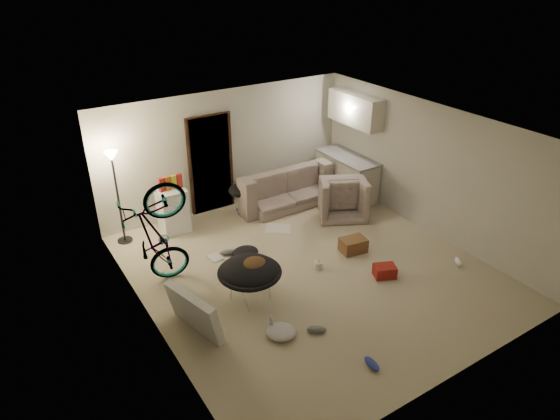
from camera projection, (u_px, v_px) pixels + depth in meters
floor at (309, 270)px, 8.64m from camera, size 5.50×6.00×0.02m
ceiling at (314, 130)px, 7.48m from camera, size 5.50×6.00×0.02m
wall_back at (226, 149)px, 10.31m from camera, size 5.50×0.02×2.50m
wall_front at (462, 303)px, 5.80m from camera, size 5.50×0.02×2.50m
wall_left at (145, 254)px, 6.74m from camera, size 0.02×6.00×2.50m
wall_right at (430, 169)px, 9.37m from camera, size 0.02×6.00×2.50m
doorway at (210, 164)px, 10.20m from camera, size 0.85×0.10×2.04m
door_trim at (211, 165)px, 10.17m from camera, size 0.97×0.04×2.10m
floor_lamp at (115, 178)px, 8.87m from camera, size 0.28×0.28×1.81m
kitchen_counter at (346, 177)px, 11.09m from camera, size 0.60×1.50×0.88m
counter_top at (348, 157)px, 10.87m from camera, size 0.64×1.54×0.04m
kitchen_uppers at (356, 109)px, 10.45m from camera, size 0.38×1.40×0.65m
sofa at (281, 189)px, 10.79m from camera, size 2.16×0.85×0.63m
armchair at (340, 198)px, 10.40m from camera, size 1.26×1.21×0.63m
bicycle at (159, 258)px, 8.02m from camera, size 2.02×1.13×1.10m
book_asset at (273, 332)px, 7.19m from camera, size 0.26×0.22×0.02m
mini_fridge at (173, 210)px, 9.66m from camera, size 0.53×0.53×0.88m
snack_box_0 at (162, 186)px, 9.32m from camera, size 0.11×0.08×0.30m
snack_box_1 at (168, 184)px, 9.38m from camera, size 0.10×0.08×0.30m
snack_box_2 at (174, 183)px, 9.43m from camera, size 0.10×0.07×0.30m
snack_box_3 at (180, 181)px, 9.49m from camera, size 0.11×0.08×0.30m
saucer_chair at (250, 277)px, 7.70m from camera, size 1.00×1.00×0.71m
hoodie at (253, 266)px, 7.61m from camera, size 0.60×0.55×0.22m
sofa_drape at (242, 190)px, 10.23m from camera, size 0.58×0.48×0.28m
tv_box at (194, 312)px, 7.08m from camera, size 0.51×1.06×0.69m
drink_case_a at (353, 245)px, 9.10m from camera, size 0.50×0.39×0.26m
drink_case_b at (385, 271)px, 8.40m from camera, size 0.43×0.39×0.21m
juicer at (319, 265)px, 8.60m from camera, size 0.15×0.15×0.21m
newspaper at (278, 228)px, 9.91m from camera, size 0.62×0.60×0.01m
book_blue at (240, 259)px, 8.89m from camera, size 0.36×0.39×0.03m
book_white at (215, 258)px, 8.93m from camera, size 0.23×0.29×0.03m
shoe_0 at (243, 208)px, 10.56m from camera, size 0.31×0.14×0.11m
shoe_1 at (228, 252)px, 9.02m from camera, size 0.32×0.21×0.11m
shoe_2 at (372, 364)px, 6.58m from camera, size 0.13×0.29×0.11m
shoe_3 at (316, 329)px, 7.18m from camera, size 0.31×0.26×0.11m
shoe_4 at (458, 262)px, 8.75m from camera, size 0.26×0.30×0.10m
clothes_lump_a at (245, 253)px, 8.95m from camera, size 0.56×0.50×0.16m
clothes_lump_b at (271, 200)px, 10.89m from camera, size 0.52×0.47×0.14m
clothes_lump_c at (281, 332)px, 7.11m from camera, size 0.58×0.57×0.14m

